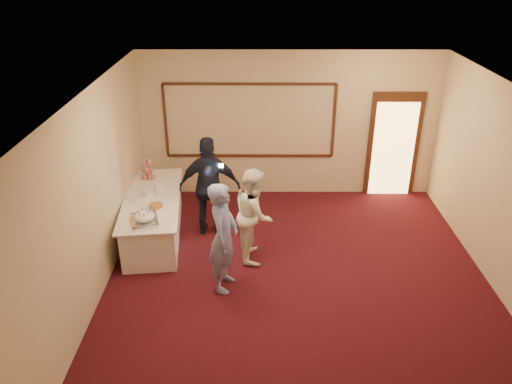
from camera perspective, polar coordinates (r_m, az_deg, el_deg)
floor at (r=7.80m, az=4.97°, el=-11.35°), size 7.00×7.00×0.00m
room_walls at (r=6.76m, az=5.63°, el=2.40°), size 6.04×7.04×3.02m
wall_molding at (r=10.13m, az=-0.73°, el=8.12°), size 3.45×0.04×1.55m
doorway at (r=10.66m, az=15.42°, el=5.13°), size 1.05×0.07×2.20m
buffet_table at (r=9.16m, az=-11.62°, el=-2.77°), size 1.24×2.62×0.77m
pavlova_tray at (r=8.15m, az=-12.61°, el=-2.93°), size 0.52×0.59×0.20m
cupcake_stand at (r=9.73m, az=-12.28°, el=2.42°), size 0.28×0.28×0.41m
plate_stack_a at (r=9.00m, az=-12.17°, el=-0.09°), size 0.17×0.17×0.14m
plate_stack_b at (r=9.17m, az=-11.06°, el=0.57°), size 0.19×0.19×0.16m
tart at (r=8.62m, az=-11.36°, el=-1.58°), size 0.28×0.28×0.06m
man at (r=7.42m, az=-3.73°, el=-5.21°), size 0.53×0.71×1.75m
woman at (r=8.18m, az=-0.20°, el=-2.56°), size 0.63×0.80×1.61m
guest at (r=8.87m, az=-5.31°, el=0.60°), size 1.09×0.48×1.85m
camera_flash at (r=8.53m, az=-4.02°, el=3.02°), size 0.08×0.06×0.05m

